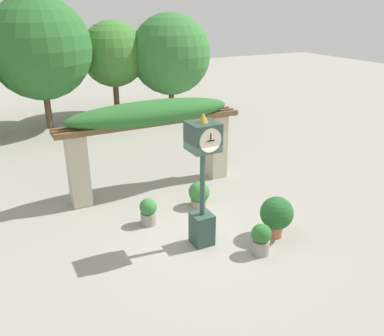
% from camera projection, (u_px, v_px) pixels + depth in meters
% --- Properties ---
extents(ground_plane, '(60.00, 60.00, 0.00)m').
position_uv_depth(ground_plane, '(202.00, 236.00, 9.88)').
color(ground_plane, gray).
extents(pedestal_clock, '(0.62, 0.67, 3.15)m').
position_uv_depth(pedestal_clock, '(203.00, 175.00, 8.92)').
color(pedestal_clock, '#2D473D').
rests_on(pedestal_clock, ground).
extents(pergola, '(5.51, 1.12, 2.72)m').
position_uv_depth(pergola, '(151.00, 123.00, 11.62)').
color(pergola, '#BCB299').
rests_on(pergola, ground).
extents(potted_plant_near_left, '(0.44, 0.44, 0.70)m').
position_uv_depth(potted_plant_near_left, '(148.00, 211.00, 10.29)').
color(potted_plant_near_left, gray).
rests_on(potted_plant_near_left, ground).
extents(potted_plant_near_right, '(0.45, 0.45, 0.73)m').
position_uv_depth(potted_plant_near_right, '(261.00, 239.00, 9.05)').
color(potted_plant_near_right, gray).
rests_on(potted_plant_near_right, ground).
extents(potted_plant_far_left, '(0.79, 0.79, 1.03)m').
position_uv_depth(potted_plant_far_left, '(277.00, 214.00, 9.64)').
color(potted_plant_far_left, '#B26B4C').
rests_on(potted_plant_far_left, ground).
extents(potted_plant_far_right, '(0.58, 0.58, 0.71)m').
position_uv_depth(potted_plant_far_right, '(199.00, 194.00, 11.22)').
color(potted_plant_far_right, gray).
rests_on(potted_plant_far_right, ground).
extents(tree_line, '(12.75, 4.65, 5.67)m').
position_uv_depth(tree_line, '(86.00, 55.00, 18.19)').
color(tree_line, brown).
rests_on(tree_line, ground).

